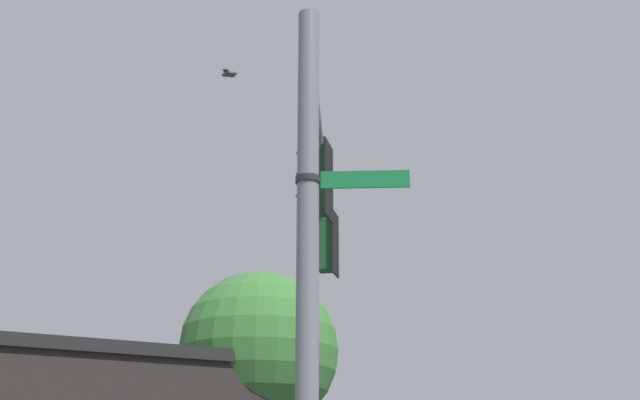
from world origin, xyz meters
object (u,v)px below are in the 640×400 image
(traffic_light_nearest_pole, at_px, (316,181))
(bird_flying, at_px, (229,74))
(street_name_sign, at_px, (336,180))
(traffic_light_mid_inner, at_px, (325,244))

(traffic_light_nearest_pole, xyz_separation_m, bird_flying, (1.32, 1.94, 2.72))
(traffic_light_nearest_pole, bearing_deg, bird_flying, 55.77)
(traffic_light_nearest_pole, relative_size, street_name_sign, 0.95)
(bird_flying, bearing_deg, street_name_sign, -142.39)
(traffic_light_nearest_pole, distance_m, bird_flying, 3.59)
(traffic_light_mid_inner, bearing_deg, traffic_light_nearest_pole, -169.50)
(traffic_light_nearest_pole, height_order, street_name_sign, traffic_light_nearest_pole)
(bird_flying, bearing_deg, traffic_light_nearest_pole, -124.23)
(street_name_sign, bearing_deg, bird_flying, 37.61)
(traffic_light_mid_inner, height_order, street_name_sign, traffic_light_mid_inner)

